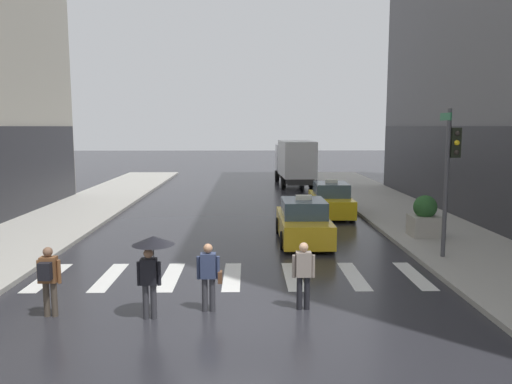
{
  "coord_description": "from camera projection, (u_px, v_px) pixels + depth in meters",
  "views": [
    {
      "loc": [
        0.47,
        -11.18,
        4.39
      ],
      "look_at": [
        0.79,
        8.0,
        1.85
      ],
      "focal_mm": 34.85,
      "sensor_mm": 36.0,
      "label": 1
    }
  ],
  "objects": [
    {
      "name": "ground_plane",
      "position": [
        228.0,
        315.0,
        11.65
      ],
      "size": [
        160.0,
        160.0,
        0.0
      ],
      "primitive_type": "plane",
      "color": "#26262B"
    },
    {
      "name": "crosswalk_markings",
      "position": [
        232.0,
        276.0,
        14.62
      ],
      "size": [
        11.3,
        2.8,
        0.01
      ],
      "color": "silver",
      "rests_on": "ground"
    },
    {
      "name": "traffic_light_pole",
      "position": [
        450.0,
        162.0,
        15.9
      ],
      "size": [
        0.44,
        0.84,
        4.8
      ],
      "color": "#47474C",
      "rests_on": "curb_right"
    },
    {
      "name": "taxi_lead",
      "position": [
        303.0,
        222.0,
        19.06
      ],
      "size": [
        1.94,
        4.54,
        1.8
      ],
      "color": "gold",
      "rests_on": "ground"
    },
    {
      "name": "taxi_second",
      "position": [
        331.0,
        201.0,
        24.69
      ],
      "size": [
        2.03,
        4.59,
        1.8
      ],
      "color": "yellow",
      "rests_on": "ground"
    },
    {
      "name": "box_truck",
      "position": [
        295.0,
        161.0,
        36.51
      ],
      "size": [
        2.51,
        7.61,
        3.35
      ],
      "color": "#2D2D2D",
      "rests_on": "ground"
    },
    {
      "name": "pedestrian_with_umbrella",
      "position": [
        152.0,
        254.0,
        11.22
      ],
      "size": [
        0.96,
        0.96,
        1.94
      ],
      "color": "#333338",
      "rests_on": "ground"
    },
    {
      "name": "pedestrian_with_backpack",
      "position": [
        48.0,
        276.0,
        11.4
      ],
      "size": [
        0.55,
        0.43,
        1.65
      ],
      "color": "#473D33",
      "rests_on": "ground"
    },
    {
      "name": "pedestrian_with_handbag",
      "position": [
        209.0,
        273.0,
        11.77
      ],
      "size": [
        0.6,
        0.24,
        1.65
      ],
      "color": "#333338",
      "rests_on": "ground"
    },
    {
      "name": "pedestrian_plain_coat",
      "position": [
        303.0,
        272.0,
        11.88
      ],
      "size": [
        0.55,
        0.24,
        1.65
      ],
      "color": "black",
      "rests_on": "ground"
    },
    {
      "name": "planter_near_corner",
      "position": [
        425.0,
        218.0,
        19.26
      ],
      "size": [
        1.1,
        1.1,
        1.6
      ],
      "color": "#A8A399",
      "rests_on": "curb_right"
    }
  ]
}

